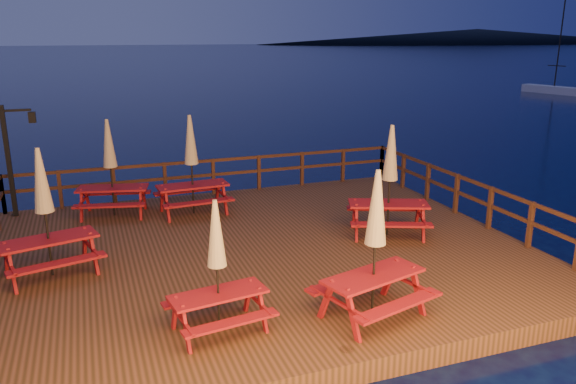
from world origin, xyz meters
The scene contains 13 objects.
ground centered at (0.00, 0.00, 0.00)m, with size 500.00×500.00×0.00m, color black.
deck centered at (0.00, 0.00, 0.20)m, with size 12.00×10.00×0.40m, color #3F2A14.
deck_piles centered at (0.00, 0.00, -0.30)m, with size 11.44×9.44×1.40m.
railing centered at (0.00, 1.78, 1.16)m, with size 11.80×9.75×1.10m.
lamp_post centered at (-5.39, 4.55, 2.20)m, with size 0.85×0.18×3.00m.
headland_right centered at (185.00, 230.00, 3.50)m, with size 230.40×86.40×7.00m, color black.
sailboat centered at (35.74, 27.11, 0.32)m, with size 2.54×6.57×9.64m.
picnic_table_0 centered at (-0.95, 3.13, 1.81)m, with size 1.99×1.68×2.71m.
picnic_table_1 centered at (-3.02, 3.68, 1.77)m, with size 2.14×1.89×2.63m.
picnic_table_2 centered at (3.21, -0.21, 1.82)m, with size 2.35×2.16×2.73m.
picnic_table_3 centered at (-1.75, -3.34, 1.58)m, with size 1.77×1.53×2.28m.
picnic_table_4 centered at (0.89, -3.76, 1.77)m, with size 2.19×1.96×2.64m.
picnic_table_5 centered at (-4.46, 0.02, 1.78)m, with size 2.19×1.96×2.66m.
Camera 1 is at (-3.53, -11.62, 5.20)m, focal length 35.00 mm.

